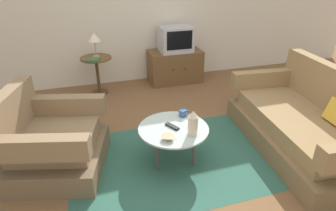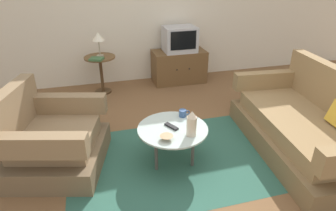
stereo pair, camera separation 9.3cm
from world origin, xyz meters
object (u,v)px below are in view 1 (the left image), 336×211
(armchair, at_px, (51,144))
(couch, at_px, (305,125))
(tv_stand, at_px, (175,66))
(book, at_px, (93,60))
(coffee_table, at_px, (173,131))
(tv_remote_dark, at_px, (172,126))
(vase, at_px, (193,123))
(side_table, at_px, (97,68))
(television, at_px, (176,39))
(bowl, at_px, (168,138))
(table_lamp, at_px, (94,38))
(mug, at_px, (183,113))

(armchair, distance_m, couch, 2.78)
(tv_stand, bearing_deg, book, -167.72)
(coffee_table, xyz_separation_m, tv_stand, (0.76, 2.22, -0.09))
(coffee_table, distance_m, tv_remote_dark, 0.05)
(coffee_table, height_order, vase, vase)
(book, bearing_deg, side_table, 95.41)
(armchair, bearing_deg, book, 175.84)
(tv_remote_dark, bearing_deg, side_table, 168.58)
(side_table, relative_size, television, 1.12)
(tv_stand, height_order, book, book)
(side_table, distance_m, tv_remote_dark, 2.15)
(bowl, bearing_deg, tv_stand, 70.12)
(couch, xyz_separation_m, tv_stand, (-0.75, 2.42, -0.01))
(coffee_table, xyz_separation_m, table_lamp, (-0.59, 2.09, 0.53))
(armchair, bearing_deg, couch, 95.42)
(couch, bearing_deg, television, 22.94)
(vase, height_order, mug, vase)
(side_table, height_order, table_lamp, table_lamp)
(coffee_table, height_order, table_lamp, table_lamp)
(tv_remote_dark, bearing_deg, bowl, -55.01)
(side_table, distance_m, vase, 2.38)
(tv_stand, height_order, bowl, tv_stand)
(book, bearing_deg, mug, -40.59)
(couch, distance_m, bowl, 1.63)
(bowl, bearing_deg, coffee_table, 58.92)
(tv_stand, distance_m, television, 0.49)
(vase, bearing_deg, side_table, 108.34)
(vase, relative_size, tv_remote_dark, 1.56)
(tv_stand, height_order, mug, tv_stand)
(couch, height_order, table_lamp, table_lamp)
(side_table, bearing_deg, television, 4.95)
(vase, xyz_separation_m, tv_remote_dark, (-0.15, 0.19, -0.12))
(armchair, distance_m, table_lamp, 2.03)
(couch, bearing_deg, coffee_table, 88.05)
(coffee_table, height_order, tv_remote_dark, tv_remote_dark)
(television, height_order, bowl, television)
(tv_stand, height_order, television, television)
(armchair, relative_size, tv_stand, 1.27)
(coffee_table, relative_size, television, 1.35)
(couch, bearing_deg, tv_remote_dark, 87.38)
(couch, xyz_separation_m, coffee_table, (-1.51, 0.20, 0.08))
(vase, bearing_deg, armchair, 162.32)
(couch, xyz_separation_m, vase, (-1.37, 0.02, 0.25))
(television, xyz_separation_m, mug, (-0.58, -1.99, -0.32))
(side_table, bearing_deg, armchair, -108.94)
(side_table, bearing_deg, vase, -71.66)
(bowl, bearing_deg, book, 104.54)
(vase, bearing_deg, table_lamp, 108.01)
(television, height_order, mug, television)
(mug, bearing_deg, table_lamp, 112.42)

